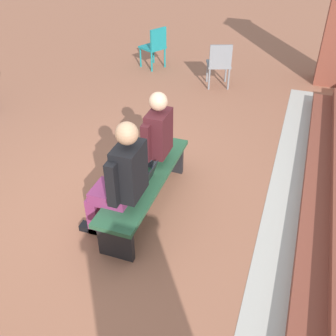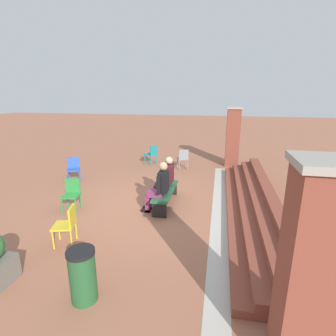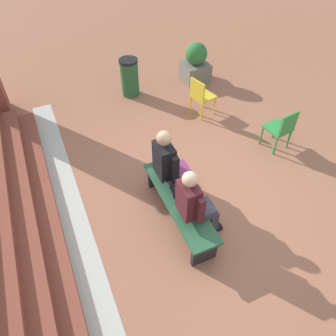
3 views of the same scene
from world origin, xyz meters
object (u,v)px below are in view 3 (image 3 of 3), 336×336
(bench, at_px, (179,203))
(person_student, at_px, (195,203))
(person_adult, at_px, (171,164))
(planter, at_px, (196,63))
(laptop, at_px, (176,192))
(plastic_chair_mid_courtyard, at_px, (282,128))
(plastic_chair_far_left, at_px, (201,95))
(litter_bin, at_px, (130,77))

(bench, distance_m, person_student, 0.49)
(person_student, xyz_separation_m, person_adult, (0.81, -0.00, 0.02))
(person_student, relative_size, planter, 1.40)
(person_student, bearing_deg, person_adult, -0.23)
(laptop, xyz_separation_m, plastic_chair_mid_courtyard, (0.67, -2.44, -0.02))
(planter, bearing_deg, laptop, 148.79)
(person_adult, xyz_separation_m, plastic_chair_far_left, (1.88, -1.52, -0.25))
(planter, bearing_deg, person_student, 152.49)
(person_student, xyz_separation_m, plastic_chair_mid_courtyard, (1.11, -2.36, -0.23))
(plastic_chair_mid_courtyard, bearing_deg, person_student, 115.11)
(bench, xyz_separation_m, planter, (3.70, -2.17, 0.08))
(laptop, bearing_deg, litter_bin, -8.10)
(person_adult, xyz_separation_m, laptop, (-0.37, 0.08, -0.23))
(planter, bearing_deg, plastic_chair_mid_courtyard, -174.94)
(litter_bin, bearing_deg, person_adult, 172.40)
(person_student, relative_size, person_adult, 0.96)
(laptop, height_order, plastic_chair_far_left, plastic_chair_far_left)
(planter, height_order, litter_bin, planter)
(laptop, distance_m, planter, 4.20)
(plastic_chair_far_left, bearing_deg, plastic_chair_mid_courtyard, -152.01)
(bench, bearing_deg, person_student, -168.88)
(laptop, relative_size, litter_bin, 0.37)
(person_adult, bearing_deg, plastic_chair_far_left, -38.96)
(person_student, relative_size, plastic_chair_mid_courtyard, 1.57)
(person_student, distance_m, litter_bin, 4.08)
(plastic_chair_far_left, relative_size, planter, 0.89)
(laptop, bearing_deg, plastic_chair_mid_courtyard, -74.67)
(bench, bearing_deg, plastic_chair_mid_courtyard, -72.39)
(person_adult, distance_m, plastic_chair_mid_courtyard, 2.39)
(person_student, relative_size, plastic_chair_far_left, 1.57)
(person_student, bearing_deg, planter, -27.51)
(person_adult, bearing_deg, litter_bin, -7.60)
(bench, distance_m, plastic_chair_far_left, 2.84)
(plastic_chair_far_left, xyz_separation_m, litter_bin, (1.36, 1.09, -0.05))
(person_adult, relative_size, planter, 1.46)
(person_student, bearing_deg, bench, 11.12)
(person_student, xyz_separation_m, planter, (4.03, -2.10, -0.27))
(person_student, height_order, plastic_chair_mid_courtyard, person_student)
(person_student, distance_m, plastic_chair_mid_courtyard, 2.62)
(bench, relative_size, person_student, 1.36)
(person_adult, height_order, plastic_chair_far_left, person_adult)
(person_adult, relative_size, plastic_chair_mid_courtyard, 1.64)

